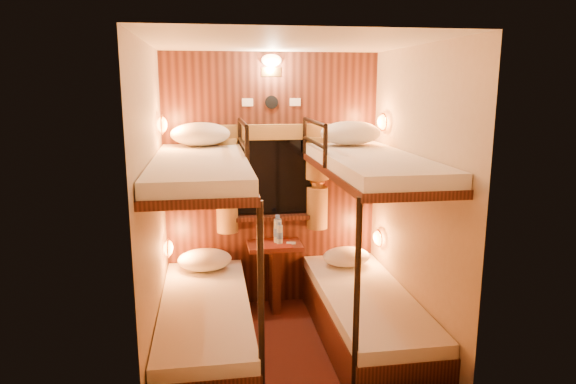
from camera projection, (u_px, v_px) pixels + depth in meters
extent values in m
plane|color=#3C1210|center=(289.00, 353.00, 4.12)|extent=(2.10, 2.10, 0.00)
plane|color=silver|center=(289.00, 42.00, 3.62)|extent=(2.10, 2.10, 0.00)
plane|color=#C6B293|center=(272.00, 182.00, 4.88)|extent=(2.40, 0.00, 2.40)
plane|color=#C6B293|center=(318.00, 251.00, 2.85)|extent=(2.40, 0.00, 2.40)
plane|color=#C6B293|center=(153.00, 212.00, 3.72)|extent=(0.00, 2.40, 2.40)
plane|color=#C6B293|center=(414.00, 203.00, 4.02)|extent=(0.00, 2.40, 2.40)
cube|color=black|center=(272.00, 182.00, 4.87)|extent=(2.00, 0.03, 2.40)
cube|color=black|center=(206.00, 334.00, 4.05)|extent=(0.70, 1.90, 0.35)
cube|color=white|center=(205.00, 308.00, 4.00)|extent=(0.68, 1.88, 0.10)
cube|color=black|center=(200.00, 176.00, 3.79)|extent=(0.70, 1.90, 0.06)
cube|color=white|center=(200.00, 165.00, 3.77)|extent=(0.68, 1.88, 0.10)
cylinder|color=black|center=(261.00, 317.00, 3.12)|extent=(0.04, 0.04, 1.45)
cylinder|color=black|center=(240.00, 137.00, 4.65)|extent=(0.04, 0.04, 0.32)
cylinder|color=black|center=(247.00, 149.00, 3.83)|extent=(0.04, 0.04, 0.32)
cylinder|color=black|center=(243.00, 123.00, 4.21)|extent=(0.04, 0.85, 0.04)
cylinder|color=black|center=(243.00, 144.00, 4.24)|extent=(0.03, 0.85, 0.03)
cube|color=black|center=(365.00, 323.00, 4.24)|extent=(0.70, 1.90, 0.35)
cube|color=white|center=(366.00, 297.00, 4.20)|extent=(0.68, 1.88, 0.10)
cube|color=black|center=(370.00, 171.00, 3.98)|extent=(0.70, 1.90, 0.06)
cube|color=white|center=(370.00, 161.00, 3.97)|extent=(0.68, 1.88, 0.10)
cylinder|color=black|center=(356.00, 310.00, 3.21)|extent=(0.04, 0.04, 1.45)
cylinder|color=black|center=(305.00, 136.00, 4.74)|extent=(0.04, 0.04, 0.32)
cylinder|color=black|center=(325.00, 147.00, 3.92)|extent=(0.04, 0.04, 0.32)
cylinder|color=black|center=(314.00, 122.00, 4.30)|extent=(0.04, 0.85, 0.04)
cylinder|color=black|center=(314.00, 142.00, 4.33)|extent=(0.03, 0.85, 0.03)
cube|color=black|center=(272.00, 177.00, 4.84)|extent=(0.98, 0.02, 0.78)
cube|color=black|center=(272.00, 178.00, 4.83)|extent=(0.90, 0.01, 0.70)
cube|color=black|center=(273.00, 217.00, 4.87)|extent=(1.00, 0.12, 0.04)
cube|color=olive|center=(272.00, 132.00, 4.72)|extent=(1.10, 0.06, 0.14)
cylinder|color=olive|center=(226.00, 160.00, 4.69)|extent=(0.22, 0.22, 0.40)
cylinder|color=olive|center=(227.00, 185.00, 4.74)|extent=(0.11, 0.11, 0.12)
cylinder|color=olive|center=(227.00, 211.00, 4.79)|extent=(0.20, 0.20, 0.40)
torus|color=#C7843A|center=(227.00, 185.00, 4.74)|extent=(0.14, 0.14, 0.02)
cylinder|color=olive|center=(318.00, 158.00, 4.82)|extent=(0.22, 0.22, 0.40)
cylinder|color=olive|center=(317.00, 182.00, 4.87)|extent=(0.11, 0.11, 0.12)
cylinder|color=olive|center=(317.00, 208.00, 4.92)|extent=(0.20, 0.20, 0.40)
torus|color=#C7843A|center=(317.00, 182.00, 4.87)|extent=(0.14, 0.14, 0.02)
cylinder|color=black|center=(271.00, 102.00, 4.70)|extent=(0.12, 0.02, 0.12)
cube|color=silver|center=(248.00, 102.00, 4.66)|extent=(0.10, 0.01, 0.07)
cube|color=silver|center=(295.00, 102.00, 4.73)|extent=(0.10, 0.01, 0.07)
cube|color=#C7843A|center=(271.00, 72.00, 4.64)|extent=(0.18, 0.01, 0.08)
ellipsoid|color=#FFCC8C|center=(271.00, 60.00, 4.60)|extent=(0.18, 0.09, 0.11)
ellipsoid|color=orange|center=(168.00, 248.00, 4.50)|extent=(0.08, 0.20, 0.13)
torus|color=#C7843A|center=(168.00, 248.00, 4.50)|extent=(0.02, 0.17, 0.17)
ellipsoid|color=orange|center=(162.00, 125.00, 4.28)|extent=(0.08, 0.20, 0.13)
torus|color=#C7843A|center=(162.00, 125.00, 4.28)|extent=(0.02, 0.17, 0.17)
ellipsoid|color=orange|center=(378.00, 238.00, 4.79)|extent=(0.08, 0.20, 0.13)
torus|color=#C7843A|center=(378.00, 238.00, 4.79)|extent=(0.02, 0.17, 0.17)
ellipsoid|color=orange|center=(383.00, 122.00, 4.57)|extent=(0.08, 0.20, 0.13)
torus|color=#C7843A|center=(383.00, 122.00, 4.57)|extent=(0.02, 0.17, 0.17)
cube|color=#501512|center=(275.00, 245.00, 4.81)|extent=(0.50, 0.34, 0.04)
cube|color=black|center=(275.00, 278.00, 4.87)|extent=(0.08, 0.30, 0.61)
cube|color=maroon|center=(275.00, 243.00, 4.80)|extent=(0.30, 0.34, 0.01)
cylinder|color=#99BFE5|center=(278.00, 231.00, 4.81)|extent=(0.07, 0.07, 0.23)
cylinder|color=#4671D2|center=(278.00, 232.00, 4.81)|extent=(0.08, 0.08, 0.08)
cylinder|color=#4671D2|center=(278.00, 217.00, 4.78)|extent=(0.04, 0.04, 0.03)
cylinder|color=#99BFE5|center=(280.00, 234.00, 4.78)|extent=(0.06, 0.06, 0.18)
cylinder|color=#4671D2|center=(280.00, 235.00, 4.78)|extent=(0.06, 0.06, 0.06)
cylinder|color=#4671D2|center=(280.00, 223.00, 4.76)|extent=(0.03, 0.03, 0.03)
cube|color=silver|center=(291.00, 243.00, 4.80)|extent=(0.10, 0.08, 0.01)
cube|color=silver|center=(283.00, 242.00, 4.83)|extent=(0.08, 0.07, 0.00)
ellipsoid|color=silver|center=(205.00, 260.00, 4.65)|extent=(0.49, 0.35, 0.19)
ellipsoid|color=silver|center=(346.00, 257.00, 4.76)|extent=(0.44, 0.32, 0.17)
ellipsoid|color=silver|center=(200.00, 134.00, 4.44)|extent=(0.52, 0.37, 0.20)
ellipsoid|color=silver|center=(350.00, 133.00, 4.50)|extent=(0.53, 0.38, 0.21)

